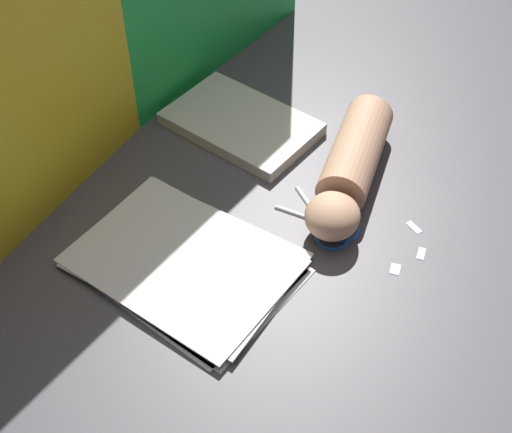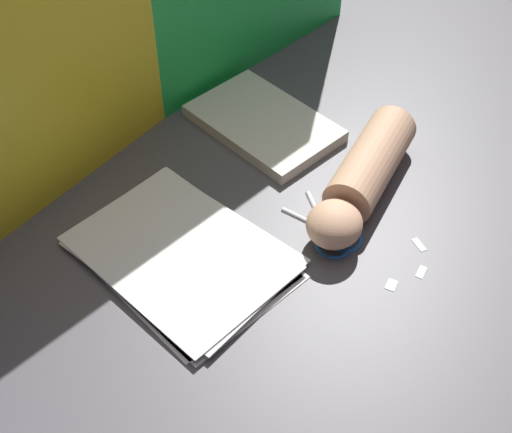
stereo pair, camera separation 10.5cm
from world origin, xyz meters
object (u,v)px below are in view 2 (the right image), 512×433
Objects in this scene: book_closed at (264,123)px; scissors at (332,234)px; hand_forearm at (363,177)px; paper_stack at (181,254)px.

book_closed reaches higher than scissors.
hand_forearm reaches higher than book_closed.
paper_stack reaches higher than scissors.
book_closed is 0.85× the size of hand_forearm.
paper_stack is 1.25× the size of book_closed.
scissors is at bearing -168.67° from hand_forearm.
scissors is 0.48× the size of hand_forearm.
paper_stack is 1.07× the size of hand_forearm.
book_closed is 0.28m from scissors.
book_closed is at bearing 83.83° from hand_forearm.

